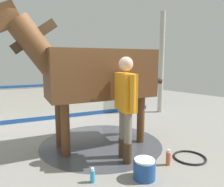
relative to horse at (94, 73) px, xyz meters
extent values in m
cube|color=gray|center=(-0.18, 0.18, -1.48)|extent=(16.00, 16.00, 0.02)
cylinder|color=#42444C|center=(0.13, -0.04, -1.46)|extent=(2.48, 2.48, 0.00)
cube|color=silver|center=(0.81, 2.16, -0.98)|extent=(5.02, 1.60, 0.98)
cube|color=#1E4C99|center=(0.81, 2.16, -0.46)|extent=(5.03, 1.63, 0.06)
cube|color=#1E4C99|center=(0.81, 2.16, -1.41)|extent=(5.03, 1.61, 0.12)
cylinder|color=#B7B2A8|center=(3.31, 0.78, 0.13)|extent=(0.16, 0.16, 3.19)
cube|color=brown|center=(0.13, -0.04, -0.02)|extent=(2.26, 1.50, 0.93)
cylinder|color=brown|center=(-0.70, -0.05, -0.98)|extent=(0.16, 0.16, 0.98)
cylinder|color=brown|center=(-0.55, 0.44, -0.98)|extent=(0.16, 0.16, 0.98)
cylinder|color=brown|center=(0.81, -0.52, -0.98)|extent=(0.16, 0.16, 0.98)
cylinder|color=brown|center=(0.96, -0.03, -0.98)|extent=(0.16, 0.16, 0.98)
cylinder|color=brown|center=(-1.02, 0.32, 0.50)|extent=(0.97, 0.66, 1.01)
cube|color=#382819|center=(-1.02, 0.32, 0.64)|extent=(0.77, 0.29, 0.62)
cube|color=brown|center=(-1.49, 0.46, 0.89)|extent=(0.70, 0.46, 0.56)
cylinder|color=#382819|center=(1.22, -0.38, -0.12)|extent=(0.70, 0.32, 0.35)
cylinder|color=#47331E|center=(0.02, -0.79, -1.29)|extent=(0.15, 0.15, 0.35)
cylinder|color=slate|center=(0.02, -0.79, -0.85)|extent=(0.13, 0.13, 0.53)
cylinder|color=#47331E|center=(-0.08, -1.00, -1.29)|extent=(0.15, 0.15, 0.35)
cylinder|color=slate|center=(-0.08, -1.00, -0.85)|extent=(0.13, 0.13, 0.53)
cube|color=orange|center=(-0.03, -0.89, -0.28)|extent=(0.42, 0.56, 0.62)
cylinder|color=orange|center=(0.10, -0.61, -0.26)|extent=(0.09, 0.09, 0.59)
cylinder|color=orange|center=(-0.16, -1.17, -0.26)|extent=(0.09, 0.09, 0.59)
sphere|color=beige|center=(-0.03, -0.89, 0.18)|extent=(0.24, 0.24, 0.24)
cylinder|color=#1E478C|center=(-0.25, -1.50, -1.33)|extent=(0.32, 0.32, 0.27)
cylinder|color=white|center=(-0.25, -1.50, -1.19)|extent=(0.30, 0.30, 0.03)
cylinder|color=#3399CC|center=(-0.87, -1.07, -1.38)|extent=(0.07, 0.07, 0.18)
cylinder|color=white|center=(-0.87, -1.07, -1.27)|extent=(0.05, 0.05, 0.04)
cylinder|color=#CC5933|center=(0.36, -1.50, -1.36)|extent=(0.08, 0.08, 0.22)
cylinder|color=white|center=(0.36, -1.50, -1.22)|extent=(0.05, 0.05, 0.05)
torus|color=black|center=(0.85, -1.62, -1.45)|extent=(0.56, 0.56, 0.03)
camera|label=1|loc=(-2.56, -3.36, 0.25)|focal=34.73mm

